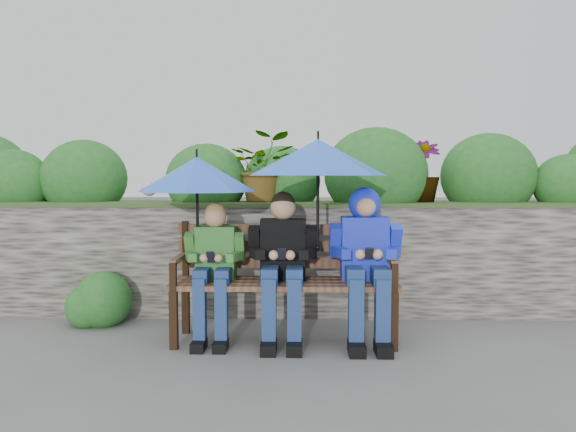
{
  "coord_description": "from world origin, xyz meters",
  "views": [
    {
      "loc": [
        0.1,
        -4.34,
        1.26
      ],
      "look_at": [
        0.0,
        0.1,
        0.95
      ],
      "focal_mm": 35.0,
      "sensor_mm": 36.0,
      "label": 1
    }
  ],
  "objects_px": {
    "boy_middle": "(283,259)",
    "umbrella_left": "(197,174)",
    "boy_left": "(214,263)",
    "boy_right": "(366,251)",
    "umbrella_right": "(318,157)",
    "park_bench": "(285,273)"
  },
  "relations": [
    {
      "from": "umbrella_right",
      "to": "boy_left",
      "type": "bearing_deg",
      "value": 179.01
    },
    {
      "from": "boy_middle",
      "to": "umbrella_right",
      "type": "bearing_deg",
      "value": -1.05
    },
    {
      "from": "boy_right",
      "to": "umbrella_left",
      "type": "height_order",
      "value": "umbrella_left"
    },
    {
      "from": "umbrella_left",
      "to": "umbrella_right",
      "type": "bearing_deg",
      "value": -4.23
    },
    {
      "from": "boy_right",
      "to": "umbrella_right",
      "type": "bearing_deg",
      "value": -177.64
    },
    {
      "from": "park_bench",
      "to": "umbrella_left",
      "type": "height_order",
      "value": "umbrella_left"
    },
    {
      "from": "umbrella_right",
      "to": "boy_right",
      "type": "bearing_deg",
      "value": 2.36
    },
    {
      "from": "boy_left",
      "to": "boy_middle",
      "type": "distance_m",
      "value": 0.53
    },
    {
      "from": "umbrella_left",
      "to": "boy_middle",
      "type": "bearing_deg",
      "value": -5.5
    },
    {
      "from": "boy_right",
      "to": "umbrella_right",
      "type": "height_order",
      "value": "umbrella_right"
    },
    {
      "from": "boy_left",
      "to": "umbrella_right",
      "type": "distance_m",
      "value": 1.13
    },
    {
      "from": "boy_right",
      "to": "umbrella_left",
      "type": "bearing_deg",
      "value": 177.63
    },
    {
      "from": "boy_right",
      "to": "umbrella_left",
      "type": "relative_size",
      "value": 1.29
    },
    {
      "from": "boy_middle",
      "to": "umbrella_right",
      "type": "relative_size",
      "value": 1.11
    },
    {
      "from": "boy_left",
      "to": "umbrella_right",
      "type": "bearing_deg",
      "value": -0.99
    },
    {
      "from": "boy_middle",
      "to": "umbrella_right",
      "type": "xyz_separation_m",
      "value": [
        0.26,
        -0.0,
        0.77
      ]
    },
    {
      "from": "boy_right",
      "to": "umbrella_left",
      "type": "xyz_separation_m",
      "value": [
        -1.29,
        0.05,
        0.58
      ]
    },
    {
      "from": "boy_middle",
      "to": "umbrella_left",
      "type": "relative_size",
      "value": 1.26
    },
    {
      "from": "boy_left",
      "to": "boy_middle",
      "type": "bearing_deg",
      "value": -0.97
    },
    {
      "from": "boy_middle",
      "to": "boy_left",
      "type": "bearing_deg",
      "value": 179.03
    },
    {
      "from": "park_bench",
      "to": "umbrella_left",
      "type": "distance_m",
      "value": 1.02
    },
    {
      "from": "park_bench",
      "to": "boy_middle",
      "type": "relative_size",
      "value": 1.49
    }
  ]
}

